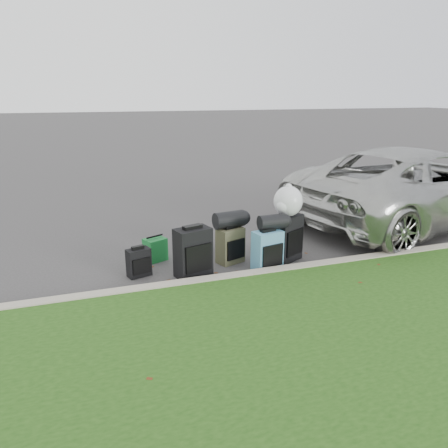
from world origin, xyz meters
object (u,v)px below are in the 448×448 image
object	(u,v)px
suitcase_small_black	(139,263)
suitcase_large_black_right	(287,238)
suv	(416,186)
tote_navy	(200,244)
suitcase_large_black_left	(193,253)
suitcase_olive	(230,245)
tote_green	(155,249)
suitcase_teal	(267,251)

from	to	relation	value
suitcase_small_black	suitcase_large_black_right	xyz separation A→B (m)	(2.43, -0.12, 0.17)
suv	tote_navy	xyz separation A→B (m)	(-4.85, -0.27, -0.67)
suitcase_large_black_left	suitcase_olive	bearing A→B (deg)	11.13
suitcase_small_black	tote_green	size ratio (longest dim) A/B	1.15
tote_green	suv	bearing A→B (deg)	-18.78
suitcase_large_black_right	tote_navy	xyz separation A→B (m)	(-1.26, 0.85, -0.25)
suitcase_teal	suv	bearing A→B (deg)	7.39
suv	suitcase_teal	xyz separation A→B (m)	(-4.07, -1.42, -0.49)
suitcase_large_black_left	tote_navy	bearing A→B (deg)	53.84
suitcase_large_black_right	tote_green	world-z (taller)	suitcase_large_black_right
suitcase_olive	suitcase_large_black_right	world-z (taller)	suitcase_large_black_right
suitcase_large_black_left	suitcase_teal	size ratio (longest dim) A/B	1.19
suv	suitcase_large_black_left	bearing A→B (deg)	91.31
suitcase_teal	tote_navy	size ratio (longest dim) A/B	2.41
suitcase_olive	suitcase_teal	xyz separation A→B (m)	(0.44, -0.50, 0.03)
tote_green	tote_navy	size ratio (longest dim) A/B	1.43
suitcase_large_black_right	tote_green	distance (m)	2.20
suitcase_large_black_left	tote_green	world-z (taller)	suitcase_large_black_left
suv	suitcase_large_black_right	bearing A→B (deg)	94.96
suitcase_small_black	suitcase_teal	xyz separation A→B (m)	(1.95, -0.42, 0.10)
suitcase_large_black_left	suv	bearing A→B (deg)	-1.32
suitcase_small_black	suitcase_large_black_left	world-z (taller)	suitcase_large_black_left
suitcase_small_black	suitcase_large_black_right	distance (m)	2.44
suitcase_large_black_left	tote_navy	world-z (taller)	suitcase_large_black_left
suitcase_small_black	suitcase_large_black_left	bearing A→B (deg)	-35.20
tote_navy	suv	bearing A→B (deg)	6.16
suitcase_teal	tote_green	xyz separation A→B (m)	(-1.60, 0.99, -0.13)
suitcase_small_black	tote_navy	distance (m)	1.39
suitcase_large_black_right	suitcase_teal	bearing A→B (deg)	-175.30
suv	suitcase_olive	distance (m)	4.63
suitcase_small_black	suitcase_large_black_right	world-z (taller)	suitcase_large_black_right
suitcase_olive	tote_green	xyz separation A→B (m)	(-1.16, 0.49, -0.10)
suitcase_large_black_left	suitcase_olive	xyz separation A→B (m)	(0.73, 0.36, -0.09)
suitcase_small_black	suitcase_large_black_left	size ratio (longest dim) A/B	0.57
suitcase_large_black_right	tote_navy	world-z (taller)	suitcase_large_black_right
suitcase_olive	tote_green	distance (m)	1.26
suitcase_large_black_right	suv	bearing A→B (deg)	-9.98
suv	suitcase_olive	bearing A→B (deg)	89.14
suitcase_large_black_left	tote_navy	xyz separation A→B (m)	(0.39, 1.00, -0.25)
suitcase_large_black_left	suitcase_large_black_right	world-z (taller)	suitcase_large_black_right
suitcase_small_black	suv	bearing A→B (deg)	-6.82
suitcase_small_black	tote_navy	size ratio (longest dim) A/B	1.64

